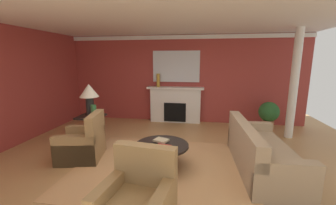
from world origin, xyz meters
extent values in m
plane|color=tan|center=(0.00, 0.00, 0.00)|extent=(9.23, 9.23, 0.00)
cube|color=#9E3833|center=(0.00, 3.08, 1.38)|extent=(7.70, 0.12, 2.76)
cube|color=#9E3833|center=(-3.61, 0.30, 1.38)|extent=(0.12, 6.65, 2.76)
cube|color=white|center=(0.00, 0.30, 2.79)|extent=(7.70, 6.65, 0.06)
cube|color=white|center=(0.00, 3.00, 2.68)|extent=(7.70, 0.08, 0.12)
cube|color=tan|center=(0.03, -0.17, 0.01)|extent=(3.21, 2.66, 0.01)
cube|color=white|center=(-0.10, 2.88, 0.54)|extent=(1.60, 0.25, 1.09)
cube|color=black|center=(-0.10, 2.86, 0.35)|extent=(0.70, 0.26, 0.60)
cube|color=white|center=(-0.10, 2.85, 1.12)|extent=(1.80, 0.35, 0.06)
cube|color=silver|center=(-0.10, 2.99, 1.79)|extent=(1.49, 0.04, 0.98)
cube|color=tan|center=(1.88, 0.05, 0.23)|extent=(1.00, 2.14, 0.45)
cube|color=tan|center=(1.53, 0.03, 0.65)|extent=(0.30, 2.11, 0.40)
cube|color=tan|center=(1.92, -0.90, 0.31)|extent=(0.91, 0.24, 0.62)
cube|color=tan|center=(1.83, 1.00, 0.31)|extent=(0.91, 0.24, 0.62)
cube|color=#9E7A4C|center=(-1.66, -0.09, 0.22)|extent=(0.94, 0.94, 0.44)
cube|color=#9E7A4C|center=(-1.34, -0.02, 0.70)|extent=(0.32, 0.82, 0.51)
cube|color=#9E7A4C|center=(-1.72, 0.24, 0.30)|extent=(0.81, 0.30, 0.60)
cube|color=#9E7A4C|center=(-1.59, -0.41, 0.30)|extent=(0.81, 0.30, 0.60)
cube|color=#9E7A4C|center=(0.07, -1.43, 0.70)|extent=(0.81, 0.26, 0.51)
cube|color=#9E7A4C|center=(-0.30, -1.71, 0.30)|extent=(0.24, 0.81, 0.60)
cylinder|color=black|center=(0.03, -0.17, 0.43)|extent=(1.00, 1.00, 0.04)
cylinder|color=black|center=(0.03, -0.17, 0.21)|extent=(0.12, 0.12, 0.41)
cylinder|color=black|center=(0.03, -0.17, 0.01)|extent=(0.56, 0.56, 0.03)
cube|color=black|center=(-1.83, 0.68, 0.68)|extent=(0.56, 0.56, 0.04)
cube|color=black|center=(-1.83, 0.68, 0.33)|extent=(0.10, 0.10, 0.66)
cube|color=black|center=(-1.83, 0.68, 0.02)|extent=(0.45, 0.45, 0.04)
cylinder|color=black|center=(-1.83, 0.68, 0.92)|extent=(0.18, 0.18, 0.45)
cone|color=beige|center=(-1.83, 0.68, 1.30)|extent=(0.44, 0.44, 0.30)
cylinder|color=#B7892D|center=(-0.65, 2.82, 1.36)|extent=(0.11, 0.11, 0.42)
cylinder|color=#33703D|center=(-1.68, 0.56, 0.84)|extent=(0.12, 0.12, 0.29)
cube|color=maroon|center=(0.09, -0.31, 0.47)|extent=(0.28, 0.21, 0.04)
cube|color=tan|center=(0.01, -0.11, 0.51)|extent=(0.31, 0.28, 0.04)
cylinder|color=#A8754C|center=(2.62, 2.43, 0.15)|extent=(0.32, 0.32, 0.30)
sphere|color=#28602D|center=(2.62, 2.43, 0.55)|extent=(0.56, 0.56, 0.56)
cylinder|color=white|center=(3.01, 1.95, 1.38)|extent=(0.20, 0.20, 2.76)
camera|label=1|loc=(0.75, -3.85, 1.98)|focal=22.95mm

